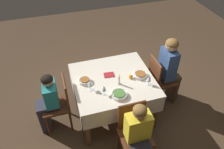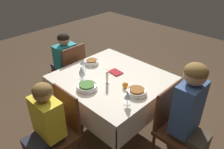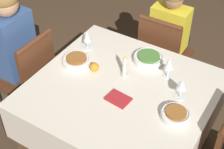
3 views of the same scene
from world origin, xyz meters
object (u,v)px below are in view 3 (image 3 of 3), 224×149
at_px(chair_west, 30,76).
at_px(wine_glass_north, 169,64).
at_px(candle_centerpiece, 124,68).
at_px(napkin_red_folded, 118,99).
at_px(orange_fruit, 94,67).
at_px(bowl_west, 77,60).
at_px(person_child_yellow, 171,37).
at_px(bowl_east, 176,114).
at_px(person_adult_denim, 11,51).
at_px(dining_table, 121,99).
at_px(chair_north, 162,54).
at_px(wine_glass_west, 87,37).
at_px(bowl_north, 149,58).
at_px(wine_glass_east, 182,85).

distance_m(chair_west, wine_glass_north, 1.12).
height_order(candle_centerpiece, napkin_red_folded, candle_centerpiece).
distance_m(chair_west, orange_fruit, 0.62).
bearing_deg(bowl_west, candle_centerpiece, 10.24).
bearing_deg(wine_glass_north, orange_fruit, -156.11).
relative_size(person_child_yellow, bowl_east, 5.93).
distance_m(chair_west, person_adult_denim, 0.24).
relative_size(candle_centerpiece, orange_fruit, 2.70).
distance_m(dining_table, chair_west, 0.82).
height_order(chair_north, orange_fruit, chair_north).
height_order(chair_west, bowl_east, chair_west).
relative_size(dining_table, wine_glass_west, 7.89).
distance_m(bowl_east, bowl_north, 0.56).
xyz_separation_m(dining_table, wine_glass_east, (0.36, 0.12, 0.20)).
relative_size(bowl_east, wine_glass_north, 1.11).
distance_m(dining_table, person_child_yellow, 0.93).
bearing_deg(wine_glass_east, person_adult_denim, -172.76).
distance_m(chair_north, wine_glass_north, 0.66).
bearing_deg(candle_centerpiece, person_child_yellow, 89.47).
bearing_deg(bowl_east, candle_centerpiece, 158.83).
bearing_deg(wine_glass_north, person_adult_denim, -165.27).
bearing_deg(wine_glass_north, wine_glass_east, -42.87).
bearing_deg(person_adult_denim, wine_glass_east, 97.24).
bearing_deg(chair_north, wine_glass_north, 116.31).
relative_size(person_child_yellow, candle_centerpiece, 6.11).
bearing_deg(chair_west, dining_table, 93.12).
relative_size(bowl_west, wine_glass_north, 1.27).
distance_m(bowl_west, orange_fruit, 0.15).
distance_m(person_child_yellow, orange_fruit, 0.91).
relative_size(chair_north, orange_fruit, 13.88).
xyz_separation_m(person_child_yellow, wine_glass_east, (0.40, -0.81, 0.25)).
distance_m(dining_table, person_adult_denim, 0.96).
bearing_deg(orange_fruit, candle_centerpiece, 18.17).
bearing_deg(candle_centerpiece, chair_west, -167.53).
height_order(dining_table, napkin_red_folded, napkin_red_folded).
height_order(person_child_yellow, wine_glass_east, person_child_yellow).
bearing_deg(candle_centerpiece, bowl_west, -169.76).
distance_m(bowl_west, candle_centerpiece, 0.36).
distance_m(chair_north, candle_centerpiece, 0.71).
bearing_deg(bowl_north, person_adult_denim, -157.96).
relative_size(person_adult_denim, candle_centerpiece, 7.01).
bearing_deg(napkin_red_folded, bowl_east, 7.33).
bearing_deg(wine_glass_east, wine_glass_west, 170.99).
xyz_separation_m(person_adult_denim, person_child_yellow, (0.91, 0.97, -0.11)).
bearing_deg(wine_glass_north, candle_centerpiece, -151.97).
xyz_separation_m(wine_glass_west, orange_fruit, (0.19, -0.19, -0.07)).
bearing_deg(orange_fruit, wine_glass_east, 6.08).
bearing_deg(wine_glass_east, chair_west, -171.88).
relative_size(dining_table, napkin_red_folded, 7.26).
relative_size(wine_glass_west, napkin_red_folded, 0.92).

